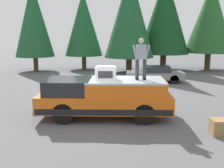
{
  "coord_description": "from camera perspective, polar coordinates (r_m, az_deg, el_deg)",
  "views": [
    {
      "loc": [
        -10.85,
        -0.95,
        3.56
      ],
      "look_at": [
        0.63,
        -0.67,
        1.35
      ],
      "focal_mm": 43.08,
      "sensor_mm": 36.0,
      "label": 1
    }
  ],
  "objects": [
    {
      "name": "conifer_left",
      "position": [
        26.32,
        11.12,
        14.34
      ],
      "size": [
        4.7,
        4.7,
        8.93
      ],
      "color": "#4C3826",
      "rests_on": "ground"
    },
    {
      "name": "person_on_truck_bed",
      "position": [
        11.02,
        6.18,
        5.58
      ],
      "size": [
        0.29,
        0.72,
        1.69
      ],
      "color": "#333338",
      "rests_on": "pickup_truck"
    },
    {
      "name": "pickup_truck",
      "position": [
        11.32,
        -1.55,
        -2.84
      ],
      "size": [
        2.01,
        5.54,
        1.65
      ],
      "color": "orange",
      "rests_on": "ground"
    },
    {
      "name": "parked_car_grey",
      "position": [
        19.8,
        9.16,
        2.09
      ],
      "size": [
        1.64,
        4.1,
        1.16
      ],
      "color": "gray",
      "rests_on": "ground"
    },
    {
      "name": "conifer_right",
      "position": [
        26.2,
        -16.32,
        13.0
      ],
      "size": [
        3.57,
        3.57,
        8.11
      ],
      "color": "#4C3826",
      "rests_on": "ground"
    },
    {
      "name": "conifer_far_left",
      "position": [
        27.45,
        20.16,
        13.18
      ],
      "size": [
        4.47,
        4.47,
        8.29
      ],
      "color": "#4C3826",
      "rests_on": "ground"
    },
    {
      "name": "conifer_center_left",
      "position": [
        24.54,
        3.74,
        14.47
      ],
      "size": [
        4.45,
        4.45,
        8.87
      ],
      "color": "#4C3826",
      "rests_on": "ground"
    },
    {
      "name": "compressor_unit",
      "position": [
        10.98,
        -1.34,
        2.34
      ],
      "size": [
        0.65,
        0.84,
        0.56
      ],
      "color": "silver",
      "rests_on": "pickup_truck"
    },
    {
      "name": "wooden_crate",
      "position": [
        10.3,
        21.77,
        -8.49
      ],
      "size": [
        0.56,
        0.56,
        0.56
      ],
      "primitive_type": "cube",
      "color": "olive",
      "rests_on": "ground"
    },
    {
      "name": "ground_plane",
      "position": [
        11.45,
        -3.47,
        -7.23
      ],
      "size": [
        90.0,
        90.0,
        0.0
      ],
      "primitive_type": "plane",
      "color": "#565659"
    },
    {
      "name": "conifer_center_right",
      "position": [
        26.57,
        -6.11,
        12.59
      ],
      "size": [
        3.65,
        3.65,
        7.43
      ],
      "color": "#4C3826",
      "rests_on": "ground"
    }
  ]
}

